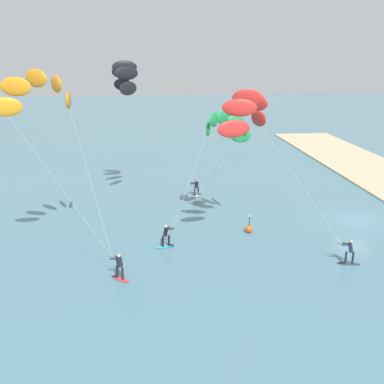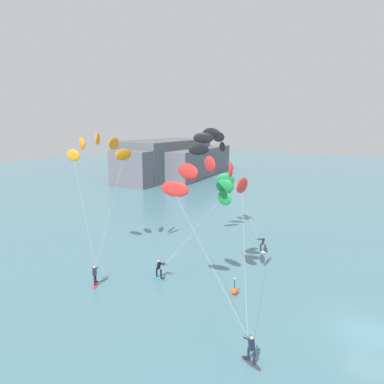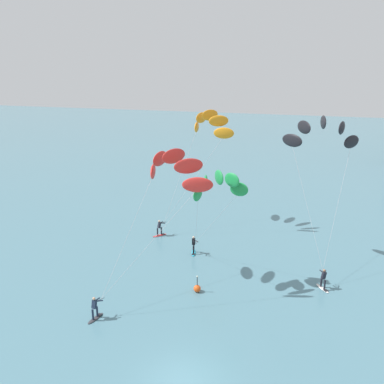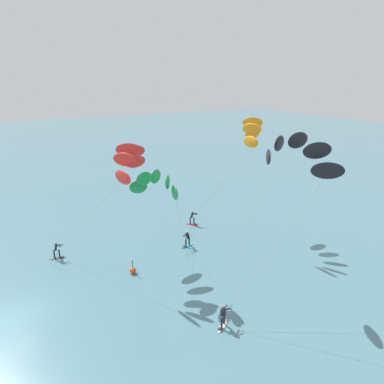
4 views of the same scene
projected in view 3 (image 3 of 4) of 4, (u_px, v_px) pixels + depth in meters
The scene contains 6 objects.
ground_plane at pixel (182, 382), 23.38m from camera, with size 240.00×240.00×0.00m, color slate.
kitesurfer_nearshore at pixel (208, 127), 42.68m from camera, with size 7.38×7.85×12.19m.
kitesurfer_mid_water at pixel (171, 172), 30.87m from camera, with size 7.38×9.39×10.86m.
kitesurfer_far_out at pixel (217, 188), 31.80m from camera, with size 5.63×7.00×9.23m.
kitesurfer_downwind at pixel (322, 137), 35.36m from camera, with size 6.53×8.27×12.55m.
marker_buoy at pixel (197, 288), 32.33m from camera, with size 0.56×0.56×1.38m.
Camera 3 is at (5.59, -18.29, 17.08)m, focal length 39.60 mm.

